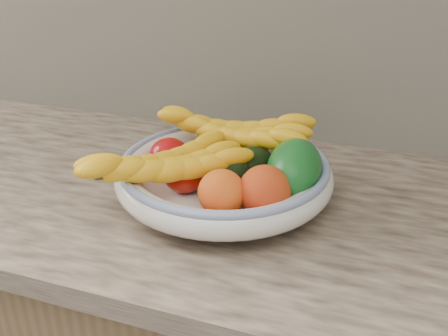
% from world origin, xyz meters
% --- Properties ---
extents(fruit_bowl, '(0.39, 0.39, 0.08)m').
position_xyz_m(fruit_bowl, '(0.00, 1.66, 0.95)').
color(fruit_bowl, silver).
rests_on(fruit_bowl, kitchen_counter).
extents(clementine_back_left, '(0.07, 0.07, 0.05)m').
position_xyz_m(clementine_back_left, '(-0.02, 1.76, 0.95)').
color(clementine_back_left, '#FF6705').
rests_on(clementine_back_left, fruit_bowl).
extents(clementine_back_right, '(0.06, 0.06, 0.05)m').
position_xyz_m(clementine_back_right, '(0.03, 1.77, 0.95)').
color(clementine_back_right, orange).
rests_on(clementine_back_right, fruit_bowl).
extents(clementine_back_mid, '(0.06, 0.06, 0.04)m').
position_xyz_m(clementine_back_mid, '(0.01, 1.71, 0.95)').
color(clementine_back_mid, '#E54A04').
rests_on(clementine_back_mid, fruit_bowl).
extents(tomato_left, '(0.08, 0.08, 0.07)m').
position_xyz_m(tomato_left, '(-0.11, 1.67, 0.96)').
color(tomato_left, '#A60A0C').
rests_on(tomato_left, fruit_bowl).
extents(tomato_near_left, '(0.09, 0.09, 0.07)m').
position_xyz_m(tomato_near_left, '(-0.06, 1.61, 0.96)').
color(tomato_near_left, '#A41007').
rests_on(tomato_near_left, fruit_bowl).
extents(avocado_center, '(0.11, 0.12, 0.07)m').
position_xyz_m(avocado_center, '(0.02, 1.66, 0.96)').
color(avocado_center, black).
rests_on(avocado_center, fruit_bowl).
extents(avocado_right, '(0.11, 0.12, 0.07)m').
position_xyz_m(avocado_right, '(0.04, 1.68, 0.96)').
color(avocado_right, black).
rests_on(avocado_right, fruit_bowl).
extents(green_mango, '(0.14, 0.16, 0.13)m').
position_xyz_m(green_mango, '(0.13, 1.66, 0.98)').
color(green_mango, '#0F5019').
rests_on(green_mango, fruit_bowl).
extents(peach_front, '(0.09, 0.09, 0.08)m').
position_xyz_m(peach_front, '(0.03, 1.56, 0.97)').
color(peach_front, orange).
rests_on(peach_front, fruit_bowl).
extents(peach_right, '(0.09, 0.09, 0.09)m').
position_xyz_m(peach_right, '(0.09, 1.59, 0.97)').
color(peach_right, orange).
rests_on(peach_right, fruit_bowl).
extents(banana_bunch_back, '(0.32, 0.12, 0.09)m').
position_xyz_m(banana_bunch_back, '(-0.01, 1.75, 0.99)').
color(banana_bunch_back, yellow).
rests_on(banana_bunch_back, fruit_bowl).
extents(banana_bunch_front, '(0.29, 0.32, 0.09)m').
position_xyz_m(banana_bunch_front, '(-0.08, 1.58, 0.98)').
color(banana_bunch_front, yellow).
rests_on(banana_bunch_front, fruit_bowl).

